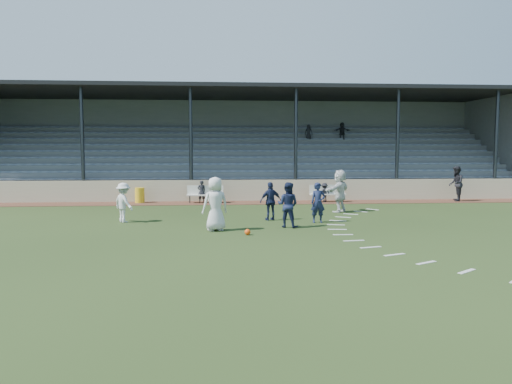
# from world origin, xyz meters

# --- Properties ---
(ground) EXTENTS (90.00, 90.00, 0.00)m
(ground) POSITION_xyz_m (0.00, 0.00, 0.00)
(ground) COLOR #233415
(ground) RESTS_ON ground
(cinder_track) EXTENTS (34.00, 2.00, 0.02)m
(cinder_track) POSITION_xyz_m (0.00, 10.50, 0.01)
(cinder_track) COLOR #4E2C1F
(cinder_track) RESTS_ON ground
(retaining_wall) EXTENTS (34.00, 0.18, 1.20)m
(retaining_wall) POSITION_xyz_m (0.00, 11.55, 0.60)
(retaining_wall) COLOR beige
(retaining_wall) RESTS_ON ground
(bench_left) EXTENTS (2.03, 0.63, 0.95)m
(bench_left) POSITION_xyz_m (-2.18, 10.53, 0.58)
(bench_left) COLOR silver
(bench_left) RESTS_ON cinder_track
(bench_right) EXTENTS (2.00, 0.45, 0.95)m
(bench_right) POSITION_xyz_m (4.63, 10.51, 0.58)
(bench_right) COLOR silver
(bench_right) RESTS_ON cinder_track
(trash_bin) EXTENTS (0.52, 0.52, 0.83)m
(trash_bin) POSITION_xyz_m (-5.79, 10.88, 0.43)
(trash_bin) COLOR yellow
(trash_bin) RESTS_ON cinder_track
(football) EXTENTS (0.21, 0.21, 0.21)m
(football) POSITION_xyz_m (-0.47, 0.22, 0.10)
(football) COLOR #EC4B0D
(football) RESTS_ON ground
(player_white_lead) EXTENTS (1.12, 0.92, 1.97)m
(player_white_lead) POSITION_xyz_m (-1.58, 1.23, 0.99)
(player_white_lead) COLOR silver
(player_white_lead) RESTS_ON ground
(player_navy_lead) EXTENTS (0.60, 0.40, 1.63)m
(player_navy_lead) POSITION_xyz_m (2.55, 2.91, 0.81)
(player_navy_lead) COLOR #151E3C
(player_navy_lead) RESTS_ON ground
(player_navy_mid) EXTENTS (1.04, 0.95, 1.72)m
(player_navy_mid) POSITION_xyz_m (1.16, 1.80, 0.86)
(player_navy_mid) COLOR #151E3C
(player_navy_mid) RESTS_ON ground
(player_white_wing) EXTENTS (1.15, 1.17, 1.61)m
(player_white_wing) POSITION_xyz_m (-5.31, 3.61, 0.81)
(player_white_wing) COLOR silver
(player_white_wing) RESTS_ON ground
(player_navy_wing) EXTENTS (1.01, 0.62, 1.61)m
(player_navy_wing) POSITION_xyz_m (0.71, 3.72, 0.80)
(player_navy_wing) COLOR #151E3C
(player_navy_wing) RESTS_ON ground
(player_white_back) EXTENTS (1.70, 1.77, 2.01)m
(player_white_back) POSITION_xyz_m (4.26, 6.21, 1.00)
(player_white_back) COLOR silver
(player_white_back) RESTS_ON ground
(official) EXTENTS (1.07, 1.18, 1.98)m
(official) POSITION_xyz_m (11.98, 10.34, 1.01)
(official) COLOR black
(official) RESTS_ON cinder_track
(sub_left_near) EXTENTS (0.46, 0.32, 1.23)m
(sub_left_near) POSITION_xyz_m (-2.39, 10.57, 0.64)
(sub_left_near) COLOR black
(sub_left_near) RESTS_ON cinder_track
(sub_left_far) EXTENTS (0.68, 0.48, 1.08)m
(sub_left_far) POSITION_xyz_m (-1.47, 10.70, 0.56)
(sub_left_far) COLOR black
(sub_left_far) RESTS_ON cinder_track
(sub_right) EXTENTS (0.79, 0.63, 1.06)m
(sub_right) POSITION_xyz_m (4.44, 10.41, 0.55)
(sub_right) COLOR black
(sub_right) RESTS_ON cinder_track
(grandstand) EXTENTS (34.60, 9.00, 6.61)m
(grandstand) POSITION_xyz_m (0.00, 16.26, 2.20)
(grandstand) COLOR slate
(grandstand) RESTS_ON ground
(penalty_arc) EXTENTS (3.89, 14.63, 0.01)m
(penalty_arc) POSITION_xyz_m (4.12, 0.00, 0.01)
(penalty_arc) COLOR silver
(penalty_arc) RESTS_ON ground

